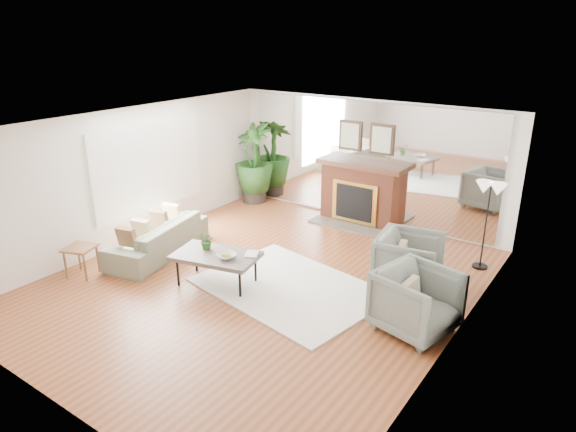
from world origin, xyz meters
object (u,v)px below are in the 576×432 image
Objects in this scene: fireplace at (359,192)px; coffee_table at (216,256)px; armchair_back at (409,261)px; side_table at (80,251)px; floor_lamp at (490,195)px; sofa at (158,238)px; potted_ficus at (254,160)px; armchair_front at (417,301)px.

fireplace reaches higher than coffee_table.
side_table is at bearing 111.75° from armchair_back.
sofa is at bearing -150.69° from floor_lamp.
potted_ficus is (-2.60, -0.16, 0.31)m from fireplace.
coffee_table is 1.66m from sofa.
armchair_back is at bearing 30.68° from side_table.
armchair_front is (3.05, 0.53, -0.04)m from coffee_table.
floor_lamp is at bearing 8.70° from armchair_front.
fireplace reaches higher than potted_ficus.
side_table is (-2.01, -1.03, -0.05)m from coffee_table.
armchair_back is 1.00× the size of armchair_front.
side_table is 4.62m from potted_ficus.
sofa is 4.70m from armchair_front.
armchair_front is at bearing -30.60° from potted_ficus.
armchair_back reaches higher than coffee_table.
sofa is 1.34m from side_table.
potted_ficus reaches higher than armchair_back.
side_table is 0.38× the size of floor_lamp.
floor_lamp reaches higher than armchair_front.
fireplace is 2.62m from potted_ficus.
potted_ficus is at bearing 72.31° from armchair_front.
armchair_back is (2.48, 1.64, -0.04)m from coffee_table.
coffee_table is at bearing 112.81° from armchair_front.
sofa is 3.68× the size of side_table.
fireplace is 4.10m from sofa.
potted_ficus reaches higher than coffee_table.
armchair_back is 5.22m from side_table.
sofa is 4.35m from armchair_back.
armchair_front is 5.30m from side_table.
coffee_table is 3.10m from armchair_front.
coffee_table is at bearing -59.87° from potted_ficus.
coffee_table is at bearing 27.06° from side_table.
sofa is 3.40m from potted_ficus.
fireplace is 3.76m from coffee_table.
potted_ficus is at bearing 120.13° from coffee_table.
floor_lamp is (5.24, 4.01, 0.86)m from side_table.
coffee_table is at bearing 114.50° from armchair_back.
sofa is 1.40× the size of floor_lamp.
armchair_front is (4.69, 0.28, 0.13)m from sofa.
side_table is at bearing 120.03° from armchair_front.
sofa is (-2.17, -3.47, -0.35)m from fireplace.
side_table is at bearing -142.56° from floor_lamp.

